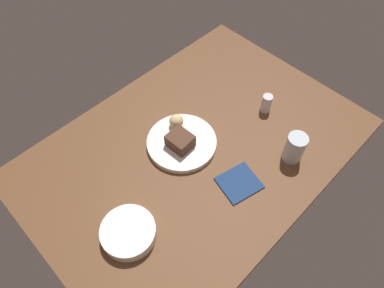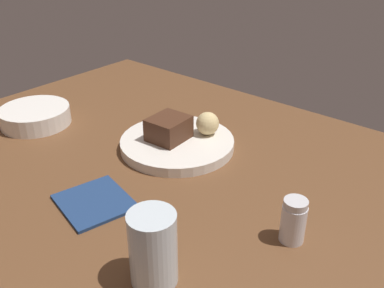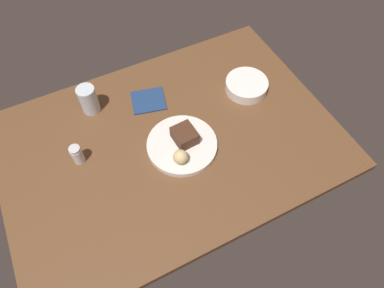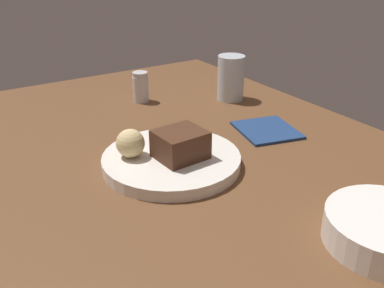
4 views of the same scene
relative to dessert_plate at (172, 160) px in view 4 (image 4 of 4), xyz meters
The scene contains 7 objects.
dining_table 5.85cm from the dessert_plate, 60.92° to the right, with size 120.00×84.00×3.00cm, color brown.
dessert_plate is the anchor object (origin of this frame).
chocolate_cake_slice 4.05cm from the dessert_plate, 147.96° to the right, with size 7.46×8.35×5.03cm, color #472819.
bread_roll 8.12cm from the dessert_plate, 61.10° to the left, with size 5.17×5.17×5.17cm, color #DBC184.
salt_shaker 36.29cm from the dessert_plate, 17.78° to the right, with size 4.01×4.01×7.64cm.
water_glass 39.43cm from the dessert_plate, 52.92° to the right, with size 6.82×6.82×11.34cm, color silver.
folded_napkin 25.35cm from the dessert_plate, 84.51° to the right, with size 12.83×11.73×0.60cm, color navy.
Camera 4 is at (-63.94, 39.36, 40.69)cm, focal length 40.74 mm.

